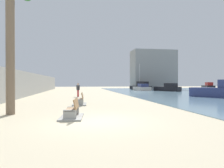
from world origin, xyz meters
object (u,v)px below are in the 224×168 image
Objects in this scene: person_walking at (78,89)px; bench_far at (80,102)px; boat_mid_bay at (142,88)px; boat_far_left at (208,87)px; bench_near at (72,113)px; palm_tree at (10,8)px; boat_distant at (168,88)px; boat_outer at (141,86)px.

bench_far is at bearing -89.13° from person_walking.
boat_far_left is at bearing 8.38° from boat_mid_bay.
bench_far is (0.44, 6.22, 0.00)m from bench_near.
palm_tree is 50.00m from boat_far_left.
person_walking is 0.29× the size of boat_distant.
bench_near is 0.34× the size of boat_mid_bay.
boat_far_left is 15.72m from boat_distant.
boat_far_left reaches higher than boat_mid_bay.
person_walking is at bearing -122.15° from boat_outer.
person_walking is (-0.14, 9.10, 0.77)m from bench_far.
palm_tree is 1.42× the size of boat_distant.
boat_outer reaches higher than boat_distant.
palm_tree is 14.93m from person_walking.
palm_tree is 6.94m from bench_near.
person_walking reaches higher than boat_mid_bay.
person_walking is 0.28× the size of boat_far_left.
boat_mid_bay is at bearing -106.14° from boat_outer.
palm_tree is at bearing -105.55° from person_walking.
palm_tree is 3.77× the size of bench_near.
bench_near is 0.38× the size of boat_distant.
bench_near is at bearing -111.92° from boat_outer.
bench_near is 0.36× the size of boat_far_left.
boat_far_left is 0.95× the size of boat_mid_bay.
bench_near is 1.02× the size of bench_far.
person_walking is 38.30m from boat_far_left.
person_walking is at bearing -146.99° from boat_far_left.
bench_near is 36.47m from boat_mid_bay.
boat_far_left is at bearing 27.07° from boat_distant.
bench_far is at bearing -128.24° from boat_distant.
palm_tree is at bearing -116.94° from boat_outer.
palm_tree reaches higher than bench_near.
palm_tree is 4.82× the size of person_walking.
boat_far_left is (32.11, 20.86, -0.28)m from person_walking.
palm_tree is 1.35× the size of boat_far_left.
boat_outer reaches higher than boat_mid_bay.
bench_far is 0.35× the size of boat_far_left.
boat_outer reaches higher than person_walking.
boat_distant is 0.90× the size of boat_mid_bay.
bench_far is 0.30× the size of boat_outer.
boat_outer is (20.05, 39.46, -5.22)m from palm_tree.
bench_far is 29.05m from boat_distant.
boat_outer is at bearing 73.86° from boat_mid_bay.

